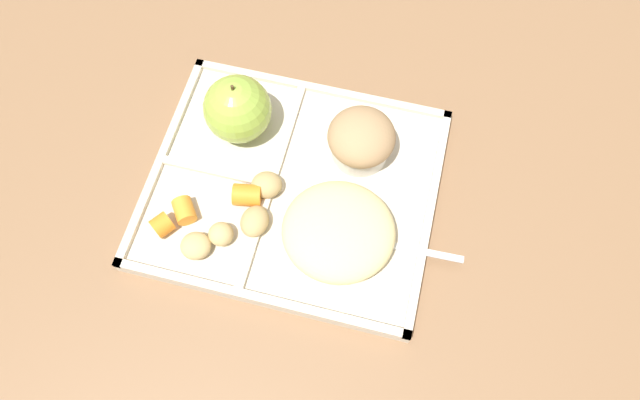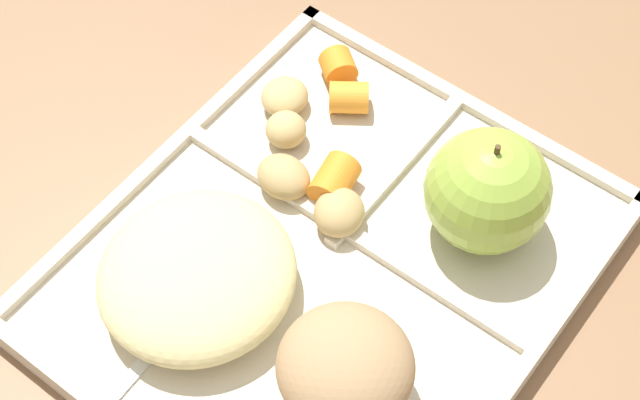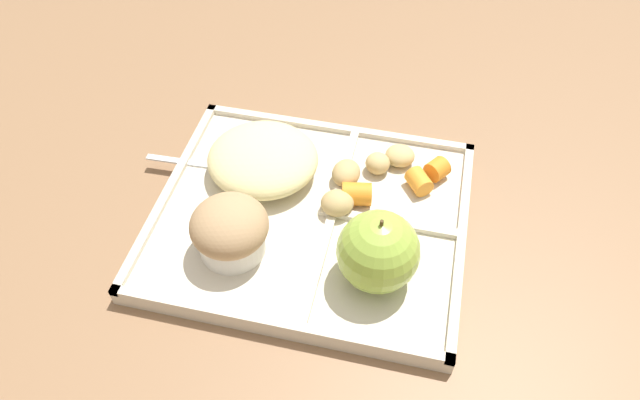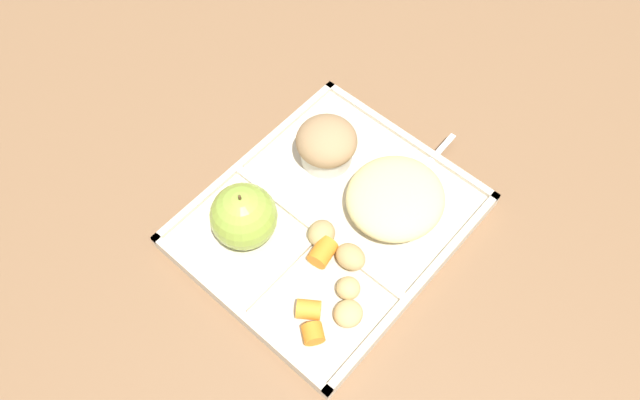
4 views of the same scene
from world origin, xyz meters
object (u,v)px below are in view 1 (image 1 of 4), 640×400
lunch_tray (292,188)px  green_apple (238,109)px  plastic_fork (387,245)px  bran_muffin (361,140)px

lunch_tray → green_apple: green_apple is taller
lunch_tray → plastic_fork: 0.13m
green_apple → bran_muffin: bearing=0.0°
green_apple → lunch_tray: bearing=-37.7°
green_apple → bran_muffin: 0.15m
lunch_tray → bran_muffin: size_ratio=4.22×
green_apple → plastic_fork: bearing=-27.8°
lunch_tray → bran_muffin: bearing=42.8°
bran_muffin → green_apple: bearing=180.0°
lunch_tray → bran_muffin: bran_muffin is taller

